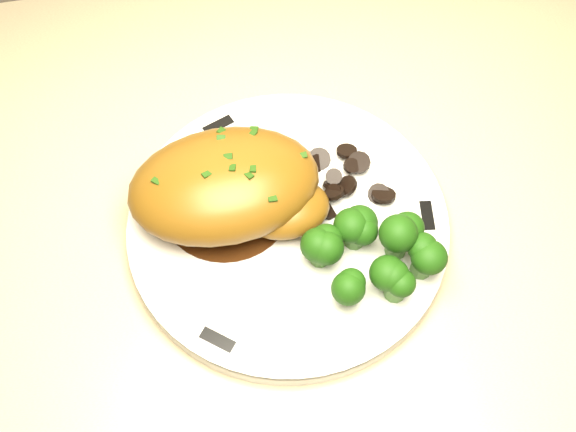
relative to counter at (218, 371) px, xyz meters
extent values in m
cube|color=#4D3423|center=(0.00, 0.00, -0.02)|extent=(2.11, 0.68, 0.91)
cube|color=tan|center=(0.00, 0.00, 0.45)|extent=(2.17, 0.72, 0.03)
cylinder|color=silver|center=(0.10, -0.03, 0.47)|extent=(0.34, 0.34, 0.02)
cube|color=black|center=(0.22, -0.05, 0.49)|extent=(0.01, 0.03, 0.00)
cube|color=black|center=(0.05, 0.08, 0.49)|extent=(0.03, 0.02, 0.00)
cube|color=black|center=(0.02, -0.13, 0.49)|extent=(0.03, 0.03, 0.00)
cylinder|color=black|center=(0.05, -0.01, 0.49)|extent=(0.12, 0.12, 0.00)
ellipsoid|color=brown|center=(0.05, -0.01, 0.52)|extent=(0.17, 0.12, 0.06)
ellipsoid|color=brown|center=(0.10, -0.03, 0.50)|extent=(0.08, 0.06, 0.04)
cube|color=#1A3A0C|center=(0.00, 0.00, 0.54)|extent=(0.01, 0.01, 0.00)
cube|color=#1A3A0C|center=(0.02, 0.00, 0.55)|extent=(0.01, 0.01, 0.00)
cube|color=#1A3A0C|center=(0.04, 0.00, 0.55)|extent=(0.01, 0.01, 0.00)
cube|color=#1A3A0C|center=(0.06, 0.00, 0.55)|extent=(0.01, 0.01, 0.00)
cube|color=#1A3A0C|center=(0.08, 0.00, 0.55)|extent=(0.01, 0.01, 0.00)
cube|color=#1A3A0C|center=(0.10, 0.00, 0.54)|extent=(0.01, 0.01, 0.00)
cylinder|color=black|center=(0.18, 0.00, 0.49)|extent=(0.02, 0.01, 0.01)
cylinder|color=black|center=(0.17, 0.01, 0.49)|extent=(0.02, 0.02, 0.01)
cylinder|color=black|center=(0.17, 0.01, 0.49)|extent=(0.02, 0.02, 0.01)
cylinder|color=black|center=(0.16, 0.02, 0.49)|extent=(0.02, 0.02, 0.01)
cylinder|color=black|center=(0.15, 0.02, 0.49)|extent=(0.02, 0.02, 0.01)
cylinder|color=black|center=(0.14, 0.02, 0.49)|extent=(0.02, 0.02, 0.01)
cylinder|color=black|center=(0.13, 0.02, 0.49)|extent=(0.02, 0.02, 0.01)
cylinder|color=black|center=(0.12, 0.01, 0.49)|extent=(0.03, 0.03, 0.00)
cylinder|color=black|center=(0.12, 0.01, 0.49)|extent=(0.02, 0.02, 0.01)
cylinder|color=black|center=(0.11, 0.00, 0.49)|extent=(0.02, 0.02, 0.02)
cylinder|color=black|center=(0.12, -0.01, 0.49)|extent=(0.03, 0.03, 0.01)
cylinder|color=black|center=(0.12, -0.01, 0.49)|extent=(0.03, 0.03, 0.01)
cylinder|color=black|center=(0.13, -0.02, 0.49)|extent=(0.03, 0.03, 0.01)
cylinder|color=black|center=(0.14, -0.02, 0.49)|extent=(0.02, 0.03, 0.01)
cylinder|color=black|center=(0.15, -0.02, 0.49)|extent=(0.03, 0.02, 0.02)
cylinder|color=black|center=(0.16, -0.02, 0.49)|extent=(0.03, 0.03, 0.02)
cylinder|color=black|center=(0.17, -0.01, 0.49)|extent=(0.03, 0.03, 0.01)
cylinder|color=black|center=(0.17, -0.01, 0.49)|extent=(0.03, 0.03, 0.01)
cylinder|color=#447230|center=(0.12, -0.07, 0.50)|extent=(0.02, 0.02, 0.02)
sphere|color=black|center=(0.12, -0.07, 0.51)|extent=(0.03, 0.03, 0.03)
cylinder|color=#447230|center=(0.15, -0.06, 0.50)|extent=(0.02, 0.02, 0.02)
sphere|color=black|center=(0.15, -0.06, 0.51)|extent=(0.03, 0.03, 0.03)
cylinder|color=#447230|center=(0.18, -0.08, 0.50)|extent=(0.02, 0.02, 0.02)
sphere|color=black|center=(0.18, -0.08, 0.51)|extent=(0.03, 0.03, 0.03)
cylinder|color=#447230|center=(0.14, -0.11, 0.50)|extent=(0.02, 0.02, 0.02)
sphere|color=black|center=(0.14, -0.11, 0.51)|extent=(0.03, 0.03, 0.03)
cylinder|color=#447230|center=(0.17, -0.12, 0.50)|extent=(0.02, 0.02, 0.02)
sphere|color=black|center=(0.17, -0.12, 0.51)|extent=(0.03, 0.03, 0.03)
cylinder|color=#447230|center=(0.20, -0.10, 0.50)|extent=(0.02, 0.02, 0.02)
sphere|color=black|center=(0.20, -0.10, 0.51)|extent=(0.03, 0.03, 0.03)
camera|label=1|loc=(0.04, -0.33, 1.04)|focal=45.00mm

